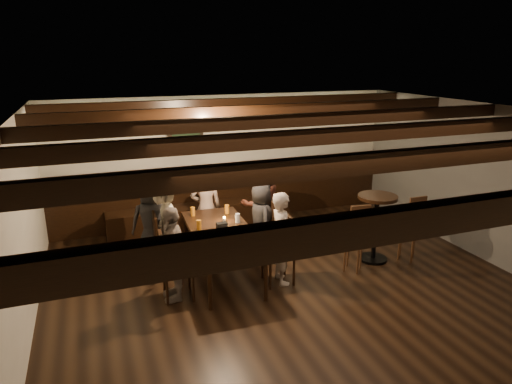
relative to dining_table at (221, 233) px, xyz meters
name	(u,v)px	position (x,y,z in m)	size (l,w,h in m)	color
room	(234,184)	(0.50, 0.97, 0.42)	(7.00, 7.00, 7.00)	black
dining_table	(221,233)	(0.00, 0.00, 0.00)	(0.93, 1.92, 0.71)	black
chair_left_near	(168,252)	(-0.70, 0.48, -0.38)	(0.42, 0.42, 0.88)	black
chair_left_far	(177,278)	(-0.74, -0.42, -0.37)	(0.43, 0.43, 0.91)	black
chair_right_near	(259,239)	(0.74, 0.42, -0.36)	(0.45, 0.45, 0.94)	black
chair_right_far	(279,263)	(0.70, -0.48, -0.36)	(0.45, 0.45, 0.94)	black
person_bench_left	(151,221)	(-0.86, 0.94, -0.02)	(0.61, 0.40, 1.25)	black
person_bench_centre	(206,208)	(0.05, 1.05, 0.05)	(0.51, 0.33, 1.39)	gray
person_bench_right	(261,204)	(0.94, 0.86, 0.06)	(0.69, 0.54, 1.43)	#592A1E
person_left_near	(164,224)	(-0.73, 0.48, 0.06)	(0.92, 0.53, 1.43)	#B8B29C
person_left_far	(173,253)	(-0.77, -0.42, -0.01)	(0.75, 0.31, 1.27)	gray
person_right_near	(261,220)	(0.77, 0.42, -0.04)	(0.60, 0.39, 1.22)	#252427
person_right_far	(282,238)	(0.73, -0.48, 0.01)	(0.48, 0.32, 1.33)	#BDADA0
pint_a	(193,211)	(-0.25, 0.71, 0.13)	(0.07, 0.07, 0.14)	#BF7219
pint_b	(227,209)	(0.28, 0.64, 0.13)	(0.07, 0.07, 0.14)	#BF7219
pint_c	(199,225)	(-0.30, 0.11, 0.13)	(0.07, 0.07, 0.14)	#BF7219
pint_d	(238,218)	(0.31, 0.19, 0.13)	(0.07, 0.07, 0.14)	silver
pint_e	(213,238)	(-0.24, -0.44, 0.13)	(0.07, 0.07, 0.14)	#BF7219
pint_f	(246,237)	(0.18, -0.56, 0.13)	(0.07, 0.07, 0.14)	silver
pint_g	(240,246)	(0.02, -0.80, 0.13)	(0.07, 0.07, 0.14)	#BF7219
plate_near	(223,250)	(-0.18, -0.69, 0.07)	(0.24, 0.24, 0.01)	white
plate_far	(239,235)	(0.17, -0.31, 0.07)	(0.24, 0.24, 0.01)	white
condiment_caddy	(222,227)	(0.00, -0.05, 0.12)	(0.15, 0.10, 0.12)	black
candle	(224,220)	(0.13, 0.29, 0.08)	(0.05, 0.05, 0.05)	beige
high_top_table	(376,218)	(2.37, -0.33, 0.05)	(0.60, 0.60, 1.06)	black
bar_stool_left	(354,246)	(1.87, -0.54, -0.25)	(0.34, 0.36, 1.07)	#382212
bar_stool_right	(408,235)	(2.87, -0.49, -0.25)	(0.34, 0.34, 1.07)	#382212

